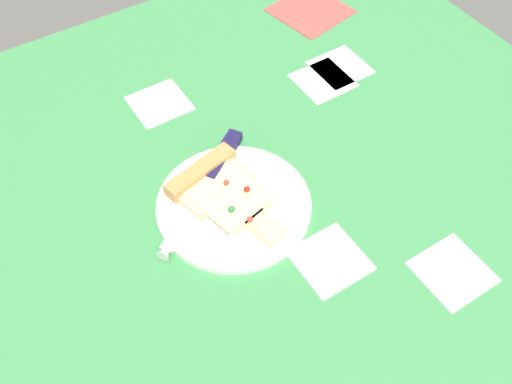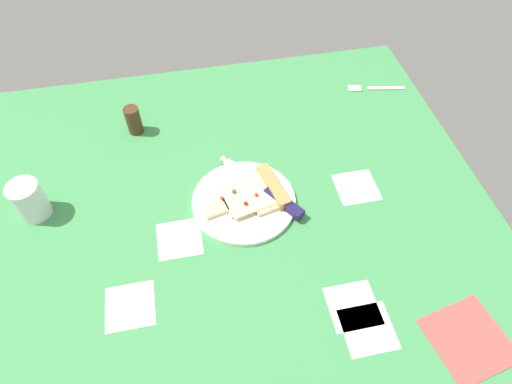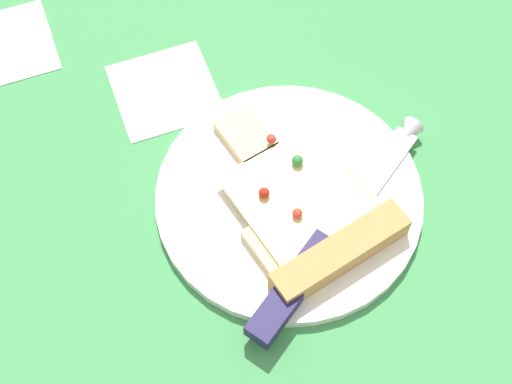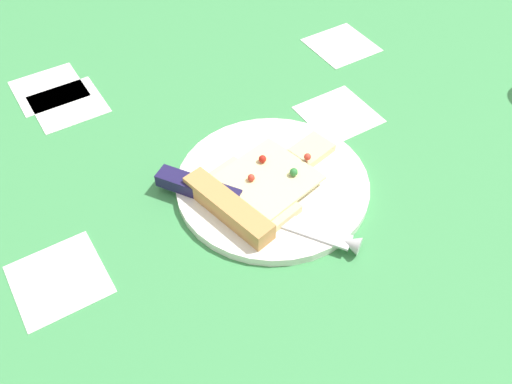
% 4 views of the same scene
% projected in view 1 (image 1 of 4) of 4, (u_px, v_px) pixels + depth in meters
% --- Properties ---
extents(ground_plane, '(1.12, 1.12, 0.03)m').
position_uv_depth(ground_plane, '(282.00, 209.00, 0.86)').
color(ground_plane, '#3D8C4C').
rests_on(ground_plane, ground).
extents(plate, '(0.22, 0.22, 0.01)m').
position_uv_depth(plate, '(234.00, 206.00, 0.84)').
color(plate, white).
rests_on(plate, ground_plane).
extents(pizza_slice, '(0.13, 0.19, 0.02)m').
position_uv_depth(pizza_slice, '(221.00, 190.00, 0.84)').
color(pizza_slice, beige).
rests_on(pizza_slice, plate).
extents(knife, '(0.21, 0.15, 0.02)m').
position_uv_depth(knife, '(209.00, 178.00, 0.86)').
color(knife, silver).
rests_on(knife, plate).
extents(napkin, '(0.15, 0.15, 0.00)m').
position_uv_depth(napkin, '(310.00, 10.00, 1.14)').
color(napkin, '#E54C47').
rests_on(napkin, ground_plane).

